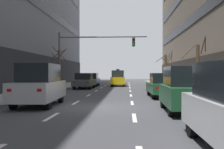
{
  "coord_description": "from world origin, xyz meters",
  "views": [
    {
      "loc": [
        1.38,
        -13.28,
        1.77
      ],
      "look_at": [
        -0.85,
        24.44,
        1.5
      ],
      "focal_mm": 41.83,
      "sensor_mm": 36.0,
      "label": 1
    }
  ],
  "objects": [
    {
      "name": "street_tree_2",
      "position": [
        -6.38,
        16.0,
        2.39
      ],
      "size": [
        1.99,
        2.0,
        4.57
      ],
      "color": "#4C3823",
      "rests_on": "sidewalk_left"
    },
    {
      "name": "lane_stripe_l2_s7",
      "position": [
        1.66,
        17.0,
        0.0
      ],
      "size": [
        0.16,
        2.0,
        0.01
      ],
      "primitive_type": "cube",
      "color": "silver",
      "rests_on": "ground"
    },
    {
      "name": "lane_stripe_l2_s8",
      "position": [
        1.66,
        22.0,
        0.0
      ],
      "size": [
        0.16,
        2.0,
        0.01
      ],
      "primitive_type": "cube",
      "color": "silver",
      "rests_on": "ground"
    },
    {
      "name": "lane_stripe_l1_s9",
      "position": [
        -1.66,
        27.0,
        0.0
      ],
      "size": [
        0.16,
        2.0,
        0.01
      ],
      "primitive_type": "cube",
      "color": "silver",
      "rests_on": "ground"
    },
    {
      "name": "lane_stripe_l2_s3",
      "position": [
        1.66,
        -3.0,
        0.0
      ],
      "size": [
        0.16,
        2.0,
        0.01
      ],
      "primitive_type": "cube",
      "color": "silver",
      "rests_on": "ground"
    },
    {
      "name": "car_driving_1",
      "position": [
        -3.31,
        0.38,
        1.11
      ],
      "size": [
        2.13,
        4.71,
        2.24
      ],
      "color": "black",
      "rests_on": "ground"
    },
    {
      "name": "lane_stripe_l1_s8",
      "position": [
        -1.66,
        22.0,
        0.0
      ],
      "size": [
        0.16,
        2.0,
        0.01
      ],
      "primitive_type": "cube",
      "color": "silver",
      "rests_on": "ground"
    },
    {
      "name": "traffic_signal_0",
      "position": [
        -2.56,
        12.23,
        4.06
      ],
      "size": [
        8.74,
        0.35,
        5.64
      ],
      "color": "#4C4C51",
      "rests_on": "sidewalk_left"
    },
    {
      "name": "taxi_driving_4",
      "position": [
        -0.01,
        27.1,
        0.82
      ],
      "size": [
        1.87,
        4.45,
        1.85
      ],
      "color": "black",
      "rests_on": "ground"
    },
    {
      "name": "lane_stripe_l2_s9",
      "position": [
        1.66,
        27.0,
        0.0
      ],
      "size": [
        0.16,
        2.0,
        0.01
      ],
      "primitive_type": "cube",
      "color": "silver",
      "rests_on": "ground"
    },
    {
      "name": "lane_stripe_l2_s10",
      "position": [
        1.66,
        32.0,
        0.0
      ],
      "size": [
        0.16,
        2.0,
        0.01
      ],
      "primitive_type": "cube",
      "color": "silver",
      "rests_on": "ground"
    },
    {
      "name": "car_parked_2",
      "position": [
        3.92,
        5.6,
        0.86
      ],
      "size": [
        2.06,
        4.69,
        1.74
      ],
      "color": "black",
      "rests_on": "ground"
    },
    {
      "name": "street_tree_0",
      "position": [
        6.38,
        5.59,
        2.1
      ],
      "size": [
        1.79,
        1.78,
        4.15
      ],
      "color": "#4C3823",
      "rests_on": "sidewalk_right"
    },
    {
      "name": "lane_stripe_l2_s6",
      "position": [
        1.66,
        12.0,
        0.0
      ],
      "size": [
        0.16,
        2.0,
        0.01
      ],
      "primitive_type": "cube",
      "color": "silver",
      "rests_on": "ground"
    },
    {
      "name": "lane_stripe_l1_s10",
      "position": [
        -1.66,
        32.0,
        0.0
      ],
      "size": [
        0.16,
        2.0,
        0.01
      ],
      "primitive_type": "cube",
      "color": "silver",
      "rests_on": "ground"
    },
    {
      "name": "lane_stripe_l1_s7",
      "position": [
        -1.66,
        17.0,
        0.0
      ],
      "size": [
        0.16,
        2.0,
        0.01
      ],
      "primitive_type": "cube",
      "color": "silver",
      "rests_on": "ground"
    },
    {
      "name": "lane_stripe_l1_s6",
      "position": [
        -1.66,
        12.0,
        0.0
      ],
      "size": [
        0.16,
        2.0,
        0.01
      ],
      "primitive_type": "cube",
      "color": "silver",
      "rests_on": "ground"
    },
    {
      "name": "car_parked_1",
      "position": [
        3.92,
        -1.39,
        1.02
      ],
      "size": [
        1.82,
        4.25,
        2.05
      ],
      "color": "black",
      "rests_on": "ground"
    },
    {
      "name": "street_tree_1",
      "position": [
        6.4,
        21.24,
        2.27
      ],
      "size": [
        2.14,
        2.14,
        4.49
      ],
      "color": "#4C3823",
      "rests_on": "sidewalk_right"
    },
    {
      "name": "lane_stripe_l1_s5",
      "position": [
        -1.66,
        7.0,
        0.0
      ],
      "size": [
        0.16,
        2.0,
        0.01
      ],
      "primitive_type": "cube",
      "color": "silver",
      "rests_on": "ground"
    },
    {
      "name": "pedestrian_1",
      "position": [
        7.53,
        11.92,
        1.01
      ],
      "size": [
        0.41,
        0.39,
        1.53
      ],
      "color": "brown",
      "rests_on": "sidewalk_right"
    },
    {
      "name": "ground_plane",
      "position": [
        0.0,
        0.0,
        0.0
      ],
      "size": [
        120.0,
        120.0,
        0.0
      ],
      "primitive_type": "plane",
      "color": "#424247"
    },
    {
      "name": "car_driving_0",
      "position": [
        -3.37,
        20.52,
        0.85
      ],
      "size": [
        1.94,
        4.6,
        1.72
      ],
      "color": "black",
      "rests_on": "ground"
    },
    {
      "name": "lane_stripe_l2_s4",
      "position": [
        1.66,
        2.0,
        0.0
      ],
      "size": [
        0.16,
        2.0,
        0.01
      ],
      "primitive_type": "cube",
      "color": "silver",
      "rests_on": "ground"
    },
    {
      "name": "lane_stripe_l1_s4",
      "position": [
        -1.66,
        2.0,
        0.0
      ],
      "size": [
        0.16,
        2.0,
        0.01
      ],
      "primitive_type": "cube",
      "color": "silver",
      "rests_on": "ground"
    },
    {
      "name": "lane_stripe_l2_s5",
      "position": [
        1.66,
        7.0,
        0.0
      ],
      "size": [
        0.16,
        2.0,
        0.01
      ],
      "primitive_type": "cube",
      "color": "silver",
      "rests_on": "ground"
    },
    {
      "name": "car_driving_3",
      "position": [
        -3.37,
        15.29,
        0.85
      ],
      "size": [
        2.05,
        4.66,
        1.73
      ],
      "color": "black",
      "rests_on": "ground"
    },
    {
      "name": "taxi_driving_2",
      "position": [
        0.13,
        20.95,
        1.03
      ],
      "size": [
        1.87,
        4.3,
        2.24
      ],
      "color": "black",
      "rests_on": "ground"
    },
    {
      "name": "lane_stripe_l1_s3",
      "position": [
        -1.66,
        -3.0,
        0.0
      ],
      "size": [
        0.16,
        2.0,
        0.01
      ],
      "primitive_type": "cube",
      "color": "silver",
      "rests_on": "ground"
    }
  ]
}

